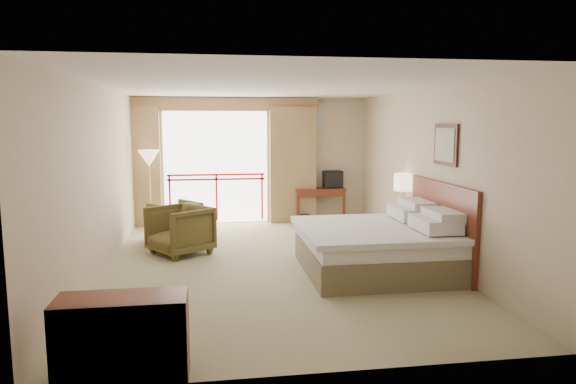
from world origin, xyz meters
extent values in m
plane|color=#969067|center=(0.00, 0.00, 0.00)|extent=(7.00, 7.00, 0.00)
plane|color=white|center=(0.00, 0.00, 2.70)|extent=(7.00, 7.00, 0.00)
plane|color=#CAB292|center=(0.00, 3.50, 1.35)|extent=(5.00, 0.00, 5.00)
plane|color=#CAB292|center=(0.00, -3.50, 1.35)|extent=(5.00, 0.00, 5.00)
plane|color=#CAB292|center=(-2.50, 0.00, 1.35)|extent=(0.00, 7.00, 7.00)
plane|color=#CAB292|center=(2.50, 0.00, 1.35)|extent=(0.00, 7.00, 7.00)
plane|color=white|center=(-0.80, 3.48, 1.20)|extent=(2.40, 0.00, 2.40)
cube|color=red|center=(-0.80, 3.46, 0.95)|extent=(2.09, 0.03, 0.04)
cube|color=red|center=(-0.80, 3.46, 1.05)|extent=(2.09, 0.03, 0.04)
cube|color=red|center=(-1.79, 3.46, 0.55)|extent=(0.04, 0.03, 1.00)
cube|color=red|center=(-0.80, 3.46, 0.55)|extent=(0.04, 0.03, 1.00)
cube|color=red|center=(0.19, 3.46, 0.55)|extent=(0.04, 0.03, 1.00)
cube|color=olive|center=(-2.45, 3.35, 1.25)|extent=(1.00, 0.26, 2.50)
cube|color=olive|center=(0.85, 3.35, 1.25)|extent=(1.00, 0.26, 2.50)
cube|color=olive|center=(-0.80, 3.38, 2.55)|extent=(4.40, 0.22, 0.28)
cube|color=silver|center=(1.30, 3.47, 2.35)|extent=(0.50, 0.04, 0.50)
cube|color=brown|center=(1.45, -0.60, 0.20)|extent=(2.05, 2.00, 0.40)
cube|color=silver|center=(1.45, -0.60, 0.50)|extent=(2.01, 1.96, 0.22)
cube|color=silver|center=(1.40, -0.60, 0.63)|extent=(2.09, 2.06, 0.08)
cube|color=silver|center=(2.15, -1.05, 0.78)|extent=(0.50, 0.75, 0.18)
cube|color=silver|center=(2.15, -0.15, 0.78)|extent=(0.50, 0.75, 0.18)
cube|color=silver|center=(2.28, -1.05, 0.90)|extent=(0.40, 0.70, 0.14)
cube|color=silver|center=(2.28, -0.15, 0.90)|extent=(0.40, 0.70, 0.14)
cube|color=#5D1F14|center=(2.46, -0.60, 0.65)|extent=(0.06, 2.10, 1.30)
cube|color=black|center=(2.48, -0.60, 1.85)|extent=(0.03, 0.72, 0.60)
cube|color=silver|center=(2.46, -0.60, 1.85)|extent=(0.01, 0.60, 0.48)
cube|color=#5D1F14|center=(2.43, 0.79, 0.32)|extent=(0.46, 0.54, 0.63)
cylinder|color=tan|center=(2.43, 0.84, 0.67)|extent=(0.15, 0.15, 0.04)
cylinder|color=tan|center=(2.43, 0.84, 0.86)|extent=(0.03, 0.03, 0.38)
cylinder|color=#FFE5B2|center=(2.43, 0.84, 1.14)|extent=(0.36, 0.36, 0.30)
cube|color=black|center=(2.38, 0.64, 0.67)|extent=(0.18, 0.15, 0.08)
cube|color=#5D1F14|center=(1.45, 3.39, 0.71)|extent=(1.12, 0.54, 0.05)
cube|color=#5D1F14|center=(0.94, 3.16, 0.34)|extent=(0.06, 0.06, 0.69)
cube|color=#5D1F14|center=(1.96, 3.16, 0.34)|extent=(0.06, 0.06, 0.69)
cube|color=#5D1F14|center=(0.94, 3.62, 0.34)|extent=(0.06, 0.06, 0.69)
cube|color=#5D1F14|center=(1.96, 3.62, 0.34)|extent=(0.06, 0.06, 0.69)
cube|color=#5D1F14|center=(1.45, 3.62, 0.42)|extent=(1.02, 0.03, 0.51)
cube|color=#5D1F14|center=(1.45, 3.15, 0.63)|extent=(1.02, 0.03, 0.11)
cube|color=black|center=(1.75, 3.39, 0.92)|extent=(0.42, 0.32, 0.38)
cube|color=black|center=(1.75, 3.23, 0.92)|extent=(0.38, 0.02, 0.30)
cylinder|color=black|center=(1.10, 3.39, 0.86)|extent=(0.17, 0.17, 0.28)
cylinder|color=white|center=(1.25, 3.34, 0.78)|extent=(0.08, 0.08, 0.11)
cylinder|color=black|center=(1.00, 2.69, 0.14)|extent=(0.23, 0.23, 0.27)
imported|color=#443918|center=(-1.59, 2.02, 0.00)|extent=(1.08, 1.08, 0.71)
imported|color=#443918|center=(-1.44, 0.86, 0.00)|extent=(1.22, 1.22, 0.81)
cylinder|color=black|center=(-1.85, 1.30, 0.47)|extent=(0.45, 0.45, 0.04)
cylinder|color=black|center=(-1.85, 1.30, 0.24)|extent=(0.05, 0.05, 0.45)
cylinder|color=black|center=(-1.85, 1.30, 0.02)|extent=(0.32, 0.32, 0.03)
imported|color=white|center=(-1.85, 1.30, 0.49)|extent=(0.21, 0.24, 0.02)
cylinder|color=tan|center=(-2.13, 2.83, 0.01)|extent=(0.26, 0.26, 0.03)
cylinder|color=tan|center=(-2.13, 2.83, 0.71)|extent=(0.03, 0.03, 1.41)
cone|color=#FFE5B2|center=(-2.13, 2.83, 1.46)|extent=(0.41, 0.41, 0.33)
cube|color=#5D1F14|center=(-1.67, -3.35, 0.36)|extent=(1.09, 0.45, 0.73)
cube|color=black|center=(-1.67, -3.57, 0.36)|extent=(1.00, 0.02, 0.64)
camera|label=1|loc=(-0.90, -7.64, 2.18)|focal=32.00mm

